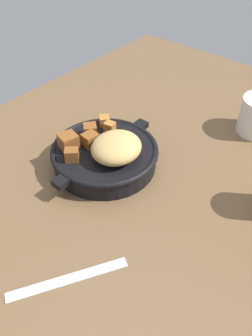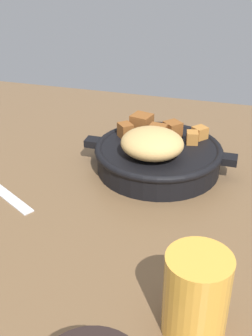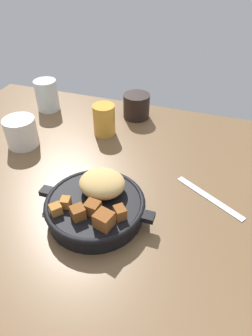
{
  "view_description": "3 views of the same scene",
  "coord_description": "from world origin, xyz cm",
  "px_view_note": "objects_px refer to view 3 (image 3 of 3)",
  "views": [
    {
      "loc": [
        40.67,
        27.63,
        45.82
      ],
      "look_at": [
        5.25,
        -1.97,
        4.52
      ],
      "focal_mm": 37.6,
      "sensor_mm": 36.0,
      "label": 1
    },
    {
      "loc": [
        -9.15,
        52.22,
        34.85
      ],
      "look_at": [
        5.46,
        2.06,
        5.78
      ],
      "focal_mm": 46.18,
      "sensor_mm": 36.0,
      "label": 2
    },
    {
      "loc": [
        22.86,
        -47.14,
        46.84
      ],
      "look_at": [
        5.48,
        4.01,
        3.41
      ],
      "focal_mm": 31.58,
      "sensor_mm": 36.0,
      "label": 3
    }
  ],
  "objects_px": {
    "butter_knife": "(209,197)",
    "juice_glass_amber": "(104,120)",
    "coffee_mug_dark": "(136,106)",
    "ceramic_mug_white": "(21,132)",
    "cast_iron_skillet": "(96,204)",
    "water_glass_tall": "(47,95)"
  },
  "relations": [
    {
      "from": "cast_iron_skillet",
      "to": "coffee_mug_dark",
      "type": "distance_m",
      "value": 0.43
    },
    {
      "from": "coffee_mug_dark",
      "to": "juice_glass_amber",
      "type": "relative_size",
      "value": 0.92
    },
    {
      "from": "butter_knife",
      "to": "juice_glass_amber",
      "type": "height_order",
      "value": "juice_glass_amber"
    },
    {
      "from": "cast_iron_skillet",
      "to": "coffee_mug_dark",
      "type": "height_order",
      "value": "cast_iron_skillet"
    },
    {
      "from": "butter_knife",
      "to": "ceramic_mug_white",
      "type": "bearing_deg",
      "value": -154.79
    },
    {
      "from": "cast_iron_skillet",
      "to": "water_glass_tall",
      "type": "bearing_deg",
      "value": 131.4
    },
    {
      "from": "ceramic_mug_white",
      "to": "juice_glass_amber",
      "type": "relative_size",
      "value": 0.95
    },
    {
      "from": "cast_iron_skillet",
      "to": "ceramic_mug_white",
      "type": "xyz_separation_m",
      "value": [
        -0.3,
        0.18,
        0.01
      ]
    },
    {
      "from": "butter_knife",
      "to": "coffee_mug_dark",
      "type": "height_order",
      "value": "coffee_mug_dark"
    },
    {
      "from": "butter_knife",
      "to": "water_glass_tall",
      "type": "xyz_separation_m",
      "value": [
        -0.56,
        0.26,
        0.05
      ]
    },
    {
      "from": "juice_glass_amber",
      "to": "water_glass_tall",
      "type": "height_order",
      "value": "water_glass_tall"
    },
    {
      "from": "coffee_mug_dark",
      "to": "ceramic_mug_white",
      "type": "distance_m",
      "value": 0.36
    },
    {
      "from": "cast_iron_skillet",
      "to": "ceramic_mug_white",
      "type": "bearing_deg",
      "value": 149.44
    },
    {
      "from": "coffee_mug_dark",
      "to": "water_glass_tall",
      "type": "distance_m",
      "value": 0.3
    },
    {
      "from": "butter_knife",
      "to": "ceramic_mug_white",
      "type": "distance_m",
      "value": 0.52
    },
    {
      "from": "juice_glass_amber",
      "to": "ceramic_mug_white",
      "type": "bearing_deg",
      "value": -146.24
    },
    {
      "from": "cast_iron_skillet",
      "to": "coffee_mug_dark",
      "type": "bearing_deg",
      "value": 96.14
    },
    {
      "from": "juice_glass_amber",
      "to": "cast_iron_skillet",
      "type": "bearing_deg",
      "value": -70.93
    },
    {
      "from": "coffee_mug_dark",
      "to": "ceramic_mug_white",
      "type": "height_order",
      "value": "ceramic_mug_white"
    },
    {
      "from": "juice_glass_amber",
      "to": "water_glass_tall",
      "type": "bearing_deg",
      "value": 161.02
    },
    {
      "from": "ceramic_mug_white",
      "to": "juice_glass_amber",
      "type": "bearing_deg",
      "value": 33.76
    },
    {
      "from": "juice_glass_amber",
      "to": "coffee_mug_dark",
      "type": "bearing_deg",
      "value": 64.87
    }
  ]
}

